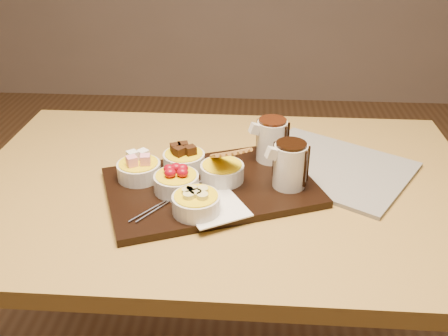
# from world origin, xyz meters

# --- Properties ---
(dining_table) EXTENTS (1.20, 0.80, 0.75)m
(dining_table) POSITION_xyz_m (0.00, 0.00, 0.65)
(dining_table) COLOR #A2813C
(dining_table) RESTS_ON ground
(serving_board) EXTENTS (0.54, 0.45, 0.02)m
(serving_board) POSITION_xyz_m (-0.02, -0.05, 0.76)
(serving_board) COLOR black
(serving_board) RESTS_ON dining_table
(napkin) EXTENTS (0.16, 0.16, 0.00)m
(napkin) POSITION_xyz_m (-0.01, -0.15, 0.77)
(napkin) COLOR white
(napkin) RESTS_ON serving_board
(bowl_marshmallows) EXTENTS (0.10, 0.10, 0.04)m
(bowl_marshmallows) POSITION_xyz_m (-0.19, -0.03, 0.79)
(bowl_marshmallows) COLOR beige
(bowl_marshmallows) RESTS_ON serving_board
(bowl_cake) EXTENTS (0.10, 0.10, 0.04)m
(bowl_cake) POSITION_xyz_m (-0.09, 0.02, 0.79)
(bowl_cake) COLOR beige
(bowl_cake) RESTS_ON serving_board
(bowl_strawberries) EXTENTS (0.10, 0.10, 0.04)m
(bowl_strawberries) POSITION_xyz_m (-0.10, -0.08, 0.79)
(bowl_strawberries) COLOR beige
(bowl_strawberries) RESTS_ON serving_board
(bowl_biscotti) EXTENTS (0.10, 0.10, 0.04)m
(bowl_biscotti) POSITION_xyz_m (0.00, -0.03, 0.79)
(bowl_biscotti) COLOR beige
(bowl_biscotti) RESTS_ON serving_board
(bowl_bananas) EXTENTS (0.10, 0.10, 0.04)m
(bowl_bananas) POSITION_xyz_m (-0.04, -0.16, 0.79)
(bowl_bananas) COLOR beige
(bowl_bananas) RESTS_ON serving_board
(pitcher_dark_chocolate) EXTENTS (0.09, 0.09, 0.10)m
(pitcher_dark_chocolate) POSITION_xyz_m (0.15, -0.04, 0.82)
(pitcher_dark_chocolate) COLOR silver
(pitcher_dark_chocolate) RESTS_ON serving_board
(pitcher_milk_chocolate) EXTENTS (0.09, 0.09, 0.10)m
(pitcher_milk_chocolate) POSITION_xyz_m (0.11, 0.08, 0.82)
(pitcher_milk_chocolate) COLOR silver
(pitcher_milk_chocolate) RESTS_ON serving_board
(fondue_skewers) EXTENTS (0.23, 0.18, 0.01)m
(fondue_skewers) POSITION_xyz_m (-0.10, -0.11, 0.77)
(fondue_skewers) COLOR silver
(fondue_skewers) RESTS_ON serving_board
(newspaper) EXTENTS (0.46, 0.44, 0.01)m
(newspaper) POSITION_xyz_m (0.26, 0.08, 0.76)
(newspaper) COLOR beige
(newspaper) RESTS_ON dining_table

